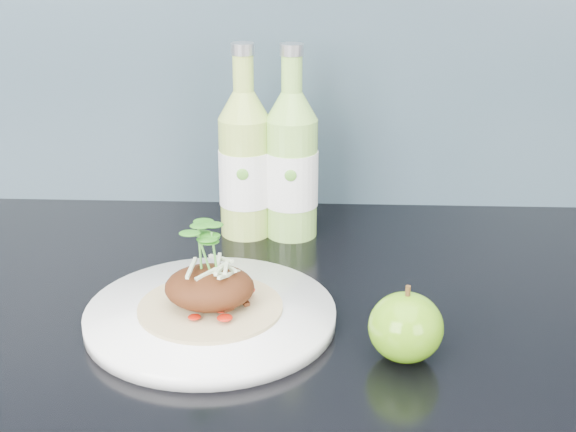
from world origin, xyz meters
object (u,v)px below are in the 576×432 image
Objects in this scene: cider_bottle_right at (292,166)px; cider_bottle_left at (245,164)px; dinner_plate at (211,315)px; green_apple at (406,327)px.

cider_bottle_left is at bearing -170.28° from cider_bottle_right.
cider_bottle_right is (0.08, 0.25, 0.09)m from dinner_plate.
green_apple is at bearing -17.85° from dinner_plate.
dinner_plate is 0.27m from cider_bottle_left.
cider_bottle_left is at bearing 120.37° from green_apple.
cider_bottle_left reaches higher than green_apple.
dinner_plate is 1.04× the size of cider_bottle_right.
dinner_plate is 0.21m from green_apple.
green_apple is 0.37m from cider_bottle_left.
green_apple is 0.33× the size of cider_bottle_left.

